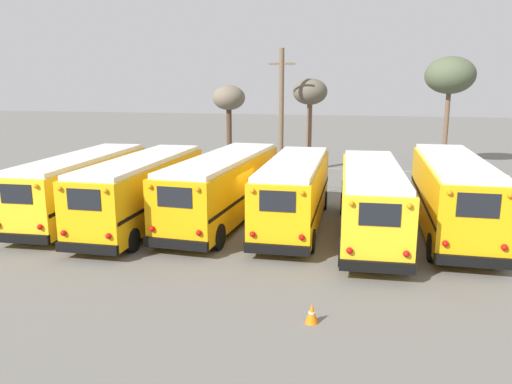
{
  "coord_description": "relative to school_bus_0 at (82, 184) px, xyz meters",
  "views": [
    {
      "loc": [
        4.82,
        -21.0,
        6.31
      ],
      "look_at": [
        0.0,
        0.05,
        1.58
      ],
      "focal_mm": 35.0,
      "sensor_mm": 36.0,
      "label": 1
    }
  ],
  "objects": [
    {
      "name": "traffic_cone",
      "position": [
        11.82,
        -8.24,
        -1.36
      ],
      "size": [
        0.36,
        0.36,
        0.54
      ],
      "color": "orange",
      "rests_on": "ground"
    },
    {
      "name": "school_bus_5",
      "position": [
        16.6,
        1.29,
        0.14
      ],
      "size": [
        2.59,
        10.31,
        3.25
      ],
      "color": "#EAAA0F",
      "rests_on": "ground"
    },
    {
      "name": "ground_plane",
      "position": [
        8.3,
        0.39,
        -1.63
      ],
      "size": [
        160.0,
        160.0,
        0.0
      ],
      "primitive_type": "plane",
      "color": "#66635E"
    },
    {
      "name": "bare_tree_1",
      "position": [
        2.67,
        15.92,
        3.42
      ],
      "size": [
        2.45,
        2.45,
        6.15
      ],
      "color": "#473323",
      "rests_on": "ground"
    },
    {
      "name": "school_bus_1",
      "position": [
        3.32,
        -0.47,
        0.04
      ],
      "size": [
        2.61,
        9.94,
        3.08
      ],
      "color": "#EAAA0F",
      "rests_on": "ground"
    },
    {
      "name": "school_bus_0",
      "position": [
        0.0,
        0.0,
        0.0
      ],
      "size": [
        2.96,
        10.0,
        3.0
      ],
      "color": "yellow",
      "rests_on": "ground"
    },
    {
      "name": "bare_tree_0",
      "position": [
        18.65,
        19.25,
        5.16
      ],
      "size": [
        3.63,
        3.63,
        8.23
      ],
      "color": "brown",
      "rests_on": "ground"
    },
    {
      "name": "school_bus_4",
      "position": [
        13.28,
        -0.12,
        0.03
      ],
      "size": [
        2.9,
        10.06,
        3.02
      ],
      "color": "yellow",
      "rests_on": "ground"
    },
    {
      "name": "utility_pole",
      "position": [
        7.11,
        13.37,
        2.78
      ],
      "size": [
        1.8,
        0.34,
        8.59
      ],
      "color": "brown",
      "rests_on": "ground"
    },
    {
      "name": "fence_line",
      "position": [
        8.3,
        8.34,
        -0.64
      ],
      "size": [
        24.67,
        0.06,
        1.42
      ],
      "color": "#939399",
      "rests_on": "ground"
    },
    {
      "name": "bare_tree_2",
      "position": [
        8.75,
        15.97,
        3.89
      ],
      "size": [
        2.5,
        2.5,
        6.63
      ],
      "color": "brown",
      "rests_on": "ground"
    },
    {
      "name": "school_bus_2",
      "position": [
        6.64,
        1.02,
        0.04
      ],
      "size": [
        3.08,
        10.82,
        3.06
      ],
      "color": "#E5A00C",
      "rests_on": "ground"
    },
    {
      "name": "school_bus_3",
      "position": [
        9.96,
        0.81,
        0.01
      ],
      "size": [
        2.63,
        9.66,
        3.02
      ],
      "color": "#EAAA0F",
      "rests_on": "ground"
    }
  ]
}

